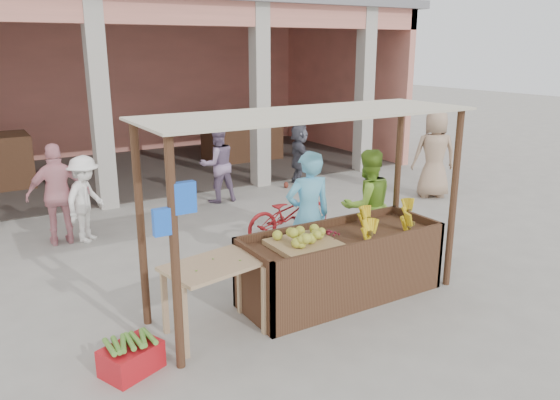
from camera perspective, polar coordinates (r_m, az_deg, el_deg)
ground at (r=6.92m, az=2.96°, el=-10.93°), size 60.00×60.00×0.00m
market_building at (r=14.47m, az=-17.54°, el=13.48°), size 14.40×6.40×4.20m
fruit_stall at (r=7.02m, az=6.41°, el=-7.00°), size 2.60×0.95×0.80m
stall_awning at (r=6.32m, az=2.79°, el=5.47°), size 4.09×1.35×2.39m
banana_heap at (r=7.25m, az=11.14°, el=-2.16°), size 1.22×0.67×0.22m
melon_tray at (r=6.51m, az=2.46°, el=-4.09°), size 0.77×0.67×0.20m
berry_heap at (r=6.74m, az=5.09°, el=-3.66°), size 0.44×0.36×0.14m
side_table at (r=6.04m, az=-6.94°, el=-7.85°), size 1.15×0.88×0.84m
papaya_pile at (r=5.95m, az=-7.02°, el=-5.77°), size 0.67×0.38×0.19m
red_crate at (r=5.78m, az=-15.27°, el=-15.71°), size 0.66×0.57×0.28m
plantain_bundle at (r=5.69m, az=-15.41°, el=-14.11°), size 0.44×0.31×0.09m
produce_sacks at (r=12.41m, az=1.24°, el=2.65°), size 0.75×0.46×0.57m
vendor_blue at (r=7.39m, az=2.97°, el=-1.19°), size 0.80×0.65×1.90m
vendor_green at (r=8.14m, az=9.07°, el=-0.26°), size 0.92×0.62×1.77m
motorcycle at (r=9.05m, az=0.92°, el=-1.31°), size 0.73×1.75×0.89m
shopper_a at (r=9.39m, az=-19.71°, el=0.43°), size 1.03×1.06×1.54m
shopper_b at (r=9.37m, az=-22.17°, el=0.86°), size 1.07×0.62×1.76m
shopper_c at (r=11.89m, az=15.86°, el=5.08°), size 1.17×1.03×2.04m
shopper_d at (r=12.57m, az=2.02°, el=4.95°), size 0.95×1.48×1.48m
shopper_f at (r=11.19m, az=-6.56°, el=4.10°), size 0.85×0.50×1.72m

